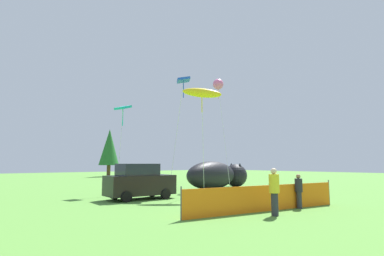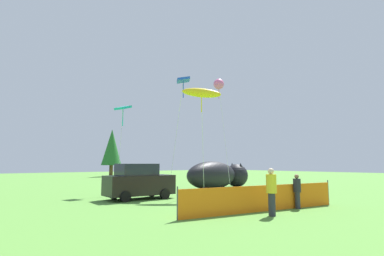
% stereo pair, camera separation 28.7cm
% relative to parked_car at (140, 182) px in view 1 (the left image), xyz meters
% --- Properties ---
extents(ground_plane, '(120.00, 120.00, 0.00)m').
position_rel_parked_car_xyz_m(ground_plane, '(3.59, -3.74, -1.01)').
color(ground_plane, '#548C38').
extents(parked_car, '(4.10, 2.10, 2.07)m').
position_rel_parked_car_xyz_m(parked_car, '(0.00, 0.00, 0.00)').
color(parked_car, black).
rests_on(parked_car, ground).
extents(folding_chair, '(0.64, 0.64, 0.90)m').
position_rel_parked_car_xyz_m(folding_chair, '(6.07, -4.82, -0.50)').
color(folding_chair, '#267F33').
rests_on(folding_chair, ground).
extents(inflatable_cat, '(7.18, 2.86, 2.25)m').
position_rel_parked_car_xyz_m(inflatable_cat, '(8.53, 2.09, 0.03)').
color(inflatable_cat, black).
rests_on(inflatable_cat, ground).
extents(safety_fence, '(8.50, 1.60, 1.24)m').
position_rel_parked_car_xyz_m(safety_fence, '(2.05, -7.48, -0.45)').
color(safety_fence, orange).
rests_on(safety_fence, ground).
extents(spectator_in_blue_shirt, '(0.41, 0.41, 1.90)m').
position_rel_parked_car_xyz_m(spectator_in_blue_shirt, '(1.29, -8.39, 0.03)').
color(spectator_in_blue_shirt, '#2D2D38').
rests_on(spectator_in_blue_shirt, ground).
extents(spectator_in_red_shirt, '(0.34, 0.34, 1.58)m').
position_rel_parked_car_xyz_m(spectator_in_red_shirt, '(3.85, -7.98, -0.14)').
color(spectator_in_red_shirt, '#2D2D38').
rests_on(spectator_in_red_shirt, ground).
extents(kite_yellow_hero, '(2.75, 2.73, 7.22)m').
position_rel_parked_car_xyz_m(kite_yellow_hero, '(3.85, -1.25, 5.70)').
color(kite_yellow_hero, silver).
rests_on(kite_yellow_hero, ground).
extents(kite_blue_box, '(1.64, 1.26, 8.21)m').
position_rel_parked_car_xyz_m(kite_blue_box, '(3.86, 0.76, 6.88)').
color(kite_blue_box, silver).
rests_on(kite_blue_box, ground).
extents(kite_pink_octopus, '(1.92, 3.08, 9.48)m').
position_rel_parked_car_xyz_m(kite_pink_octopus, '(9.17, 2.47, 7.97)').
color(kite_pink_octopus, silver).
rests_on(kite_pink_octopus, ground).
extents(kite_teal_diamond, '(1.25, 1.40, 6.24)m').
position_rel_parked_car_xyz_m(kite_teal_diamond, '(0.57, 3.49, 4.91)').
color(kite_teal_diamond, silver).
rests_on(kite_teal_diamond, ground).
extents(horizon_tree_west, '(3.16, 3.16, 7.53)m').
position_rel_parked_car_xyz_m(horizon_tree_west, '(11.62, 29.33, 3.61)').
color(horizon_tree_west, brown).
rests_on(horizon_tree_west, ground).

